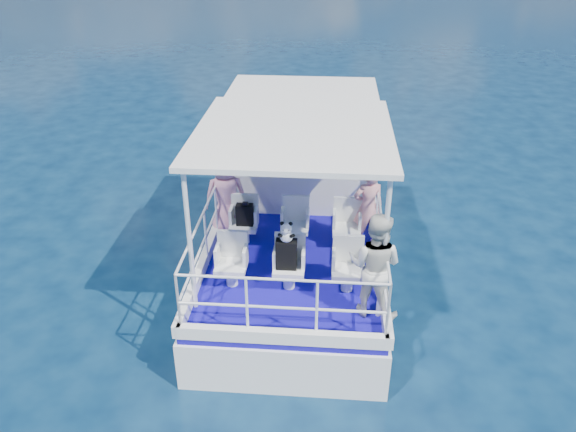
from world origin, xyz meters
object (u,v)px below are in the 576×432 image
object	(u,v)px
passenger_port_fwd	(226,196)
passenger_stbd_aft	(375,265)
panda	(286,232)
backpack_center	(286,254)

from	to	relation	value
passenger_port_fwd	passenger_stbd_aft	world-z (taller)	passenger_stbd_aft
passenger_stbd_aft	panda	world-z (taller)	passenger_stbd_aft
passenger_stbd_aft	backpack_center	size ratio (longest dim) A/B	3.39
passenger_stbd_aft	backpack_center	bearing A→B (deg)	-0.62
passenger_port_fwd	backpack_center	bearing A→B (deg)	113.80
passenger_port_fwd	panda	bearing A→B (deg)	113.41
passenger_stbd_aft	backpack_center	world-z (taller)	passenger_stbd_aft
panda	backpack_center	bearing A→B (deg)	90.11
passenger_stbd_aft	panda	distance (m)	1.39
backpack_center	panda	world-z (taller)	panda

